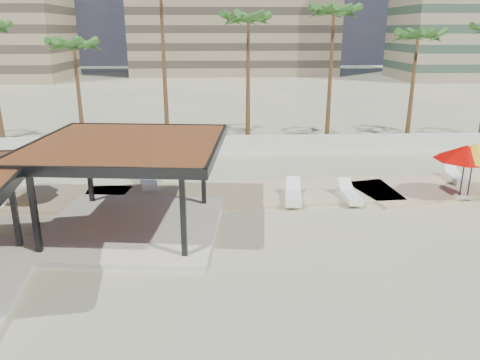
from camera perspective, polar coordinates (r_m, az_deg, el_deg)
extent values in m
plane|color=tan|center=(17.68, -5.15, -9.74)|extent=(200.00, 200.00, 0.00)
cube|color=#C6B284|center=(24.10, 0.26, -1.83)|extent=(16.24, 5.11, 0.24)
cube|color=silver|center=(32.57, -4.08, 4.34)|extent=(56.00, 0.30, 1.20)
cube|color=beige|center=(20.70, -12.99, -5.54)|extent=(7.98, 7.98, 0.22)
cube|color=black|center=(18.70, -23.81, -3.42)|extent=(0.22, 0.22, 3.30)
cube|color=black|center=(23.45, -17.94, 1.38)|extent=(0.22, 0.22, 3.30)
cube|color=black|center=(16.94, -6.94, -4.10)|extent=(0.22, 0.22, 3.30)
cube|color=black|center=(22.08, -4.49, 1.21)|extent=(0.22, 0.22, 3.30)
cube|color=brown|center=(19.60, -13.71, 4.08)|extent=(8.22, 8.22, 0.31)
cube|color=black|center=(16.18, -17.43, 0.90)|extent=(7.57, 0.92, 0.37)
cube|color=black|center=(23.12, -11.09, 6.30)|extent=(7.57, 0.92, 0.37)
cube|color=black|center=(20.99, -23.55, 3.99)|extent=(0.92, 7.57, 0.37)
cube|color=black|center=(18.86, -2.73, 4.04)|extent=(0.92, 7.57, 0.37)
cube|color=black|center=(19.58, -25.85, -2.90)|extent=(0.22, 0.22, 3.23)
cube|color=black|center=(16.32, -25.82, -0.25)|extent=(1.06, 7.38, 0.37)
cylinder|color=beige|center=(25.13, -26.96, -2.58)|extent=(0.46, 0.46, 0.11)
cylinder|color=beige|center=(25.84, 25.18, -1.79)|extent=(0.52, 0.52, 0.12)
cylinder|color=#262628|center=(25.50, 25.53, 0.72)|extent=(0.07, 0.07, 2.49)
cone|color=#AA0401|center=(25.24, 25.85, 3.03)|extent=(3.97, 3.97, 0.73)
cylinder|color=beige|center=(26.02, 25.97, -1.76)|extent=(0.53, 0.53, 0.13)
cylinder|color=#262628|center=(25.68, 26.33, 0.79)|extent=(0.07, 0.07, 2.55)
cone|color=gold|center=(25.42, 26.66, 3.15)|extent=(3.38, 3.38, 0.74)
cube|color=white|center=(25.80, -11.17, -0.18)|extent=(1.27, 2.36, 0.31)
cube|color=white|center=(25.75, -11.19, 0.22)|extent=(1.27, 2.36, 0.07)
cube|color=white|center=(26.50, -11.39, 1.32)|extent=(0.89, 0.92, 0.57)
cube|color=white|center=(23.13, 6.50, -2.08)|extent=(1.05, 2.24, 0.30)
cube|color=white|center=(23.07, 6.52, -1.66)|extent=(1.05, 2.24, 0.06)
cube|color=white|center=(23.79, 6.51, -0.39)|extent=(0.81, 0.84, 0.55)
cube|color=white|center=(23.74, 13.23, -1.96)|extent=(0.83, 2.03, 0.28)
cube|color=white|center=(23.69, 13.26, -1.58)|extent=(0.83, 2.03, 0.06)
cube|color=white|center=(24.30, 12.70, -0.44)|extent=(0.70, 0.73, 0.51)
cube|color=white|center=(28.62, 24.76, 0.23)|extent=(0.81, 2.05, 0.28)
cube|color=white|center=(28.57, 24.80, 0.56)|extent=(0.81, 2.05, 0.06)
cube|color=white|center=(29.20, 24.26, 1.47)|extent=(0.70, 0.73, 0.51)
cone|color=brown|center=(35.45, -19.03, 9.65)|extent=(0.36, 0.36, 7.43)
ellipsoid|color=#2B5A1F|center=(35.18, -19.61, 15.22)|extent=(3.00, 3.00, 1.80)
cone|color=brown|center=(34.88, -9.22, 13.23)|extent=(0.36, 0.36, 11.02)
cone|color=brown|center=(34.33, 0.98, 11.78)|extent=(0.36, 0.36, 9.12)
ellipsoid|color=#2B5A1F|center=(34.14, 1.02, 19.00)|extent=(3.00, 3.00, 1.80)
cone|color=brown|center=(35.39, 10.93, 12.06)|extent=(0.36, 0.36, 9.62)
ellipsoid|color=#2B5A1F|center=(35.25, 11.38, 19.45)|extent=(3.00, 3.00, 1.80)
cone|color=brown|center=(36.94, 20.23, 10.28)|extent=(0.36, 0.36, 8.01)
ellipsoid|color=#2B5A1F|center=(36.71, 20.88, 16.08)|extent=(3.00, 3.00, 1.80)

